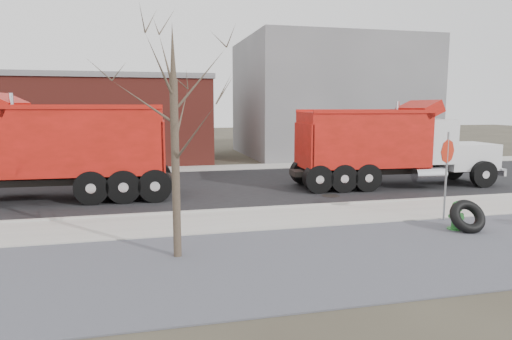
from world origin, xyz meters
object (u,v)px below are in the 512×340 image
object	(u,v)px
dump_truck_red_b	(53,147)
stop_sign	(447,160)
fire_hydrant	(456,217)
truck_tire	(467,216)
dump_truck_red_a	(388,144)

from	to	relation	value
dump_truck_red_b	stop_sign	bearing A→B (deg)	155.63
fire_hydrant	truck_tire	xyz separation A→B (m)	(0.18, -0.23, 0.06)
stop_sign	dump_truck_red_a	bearing A→B (deg)	74.56
truck_tire	dump_truck_red_b	xyz separation A→B (m)	(-11.71, 7.27, 1.51)
fire_hydrant	dump_truck_red_b	xyz separation A→B (m)	(-11.53, 7.04, 1.57)
truck_tire	stop_sign	bearing A→B (deg)	81.66
truck_tire	dump_truck_red_a	world-z (taller)	dump_truck_red_a
stop_sign	dump_truck_red_a	distance (m)	5.95
truck_tire	dump_truck_red_b	world-z (taller)	dump_truck_red_b
truck_tire	fire_hydrant	bearing A→B (deg)	128.46
dump_truck_red_b	dump_truck_red_a	bearing A→B (deg)	-178.50
fire_hydrant	truck_tire	bearing A→B (deg)	-57.63
dump_truck_red_a	stop_sign	bearing A→B (deg)	-100.16
truck_tire	dump_truck_red_b	distance (m)	13.86
fire_hydrant	truck_tire	distance (m)	0.29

